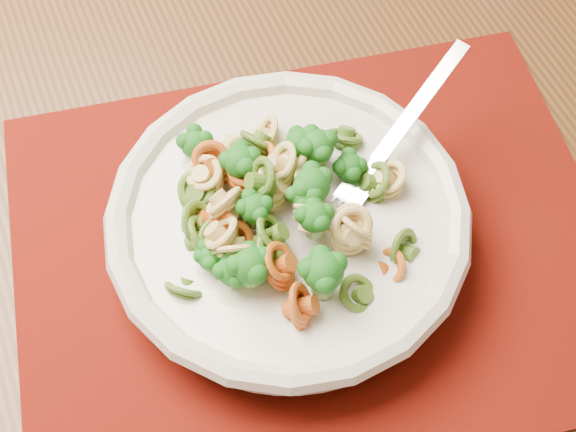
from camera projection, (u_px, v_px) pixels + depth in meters
name	position (u px, v px, depth m)	size (l,w,h in m)	color
dining_table	(345.00, 184.00, 0.75)	(1.57, 1.07, 0.78)	#573318
placemat	(314.00, 248.00, 0.61)	(0.45, 0.35, 0.00)	#5D1204
pasta_bowl	(288.00, 223.00, 0.58)	(0.26, 0.26, 0.05)	silver
pasta_broccoli_heap	(288.00, 212.00, 0.57)	(0.22, 0.22, 0.06)	#D0BA66
fork	(356.00, 189.00, 0.58)	(0.19, 0.02, 0.01)	silver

